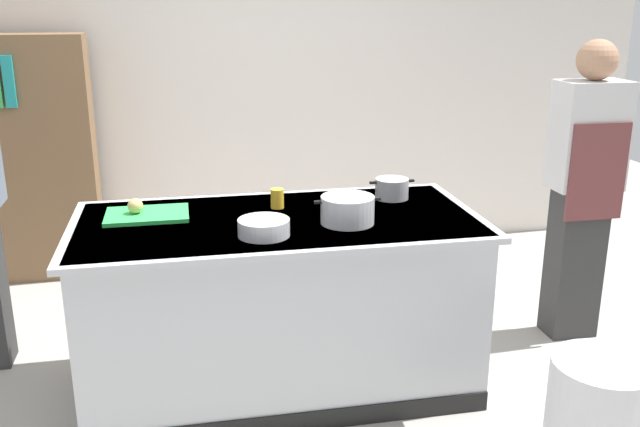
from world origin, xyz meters
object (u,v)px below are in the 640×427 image
object	(u,v)px
trash_bin	(597,420)
person_chef	(583,185)
onion	(135,206)
sauce_pan	(392,188)
bookshelf	(12,161)
mixing_bowl	(264,227)
juice_cup	(277,198)
stock_pot	(348,210)

from	to	relation	value
trash_bin	person_chef	xyz separation A→B (m)	(0.59, 1.23, 0.65)
onion	sauce_pan	distance (m)	1.33
trash_bin	person_chef	world-z (taller)	person_chef
person_chef	bookshelf	distance (m)	3.71
mixing_bowl	person_chef	size ratio (longest dim) A/B	0.14
juice_cup	bookshelf	xyz separation A→B (m)	(-1.62, 1.62, -0.10)
person_chef	onion	bearing A→B (deg)	81.82
bookshelf	onion	bearing A→B (deg)	-60.85
onion	person_chef	distance (m)	2.45
onion	juice_cup	world-z (taller)	juice_cup
stock_pot	sauce_pan	xyz separation A→B (m)	(0.33, 0.37, -0.01)
juice_cup	onion	bearing A→B (deg)	-178.23
person_chef	juice_cup	bearing A→B (deg)	81.79
trash_bin	sauce_pan	bearing A→B (deg)	113.26
trash_bin	stock_pot	bearing A→B (deg)	134.97
person_chef	bookshelf	bearing A→B (deg)	55.16
trash_bin	juice_cup	bearing A→B (deg)	134.50
sauce_pan	person_chef	size ratio (longest dim) A/B	0.14
mixing_bowl	juice_cup	size ratio (longest dim) A/B	2.36
sauce_pan	person_chef	xyz separation A→B (m)	(1.12, -0.01, -0.04)
sauce_pan	bookshelf	world-z (taller)	bookshelf
mixing_bowl	juice_cup	xyz separation A→B (m)	(0.12, 0.42, 0.01)
juice_cup	person_chef	world-z (taller)	person_chef
mixing_bowl	juice_cup	bearing A→B (deg)	74.09
stock_pot	mixing_bowl	size ratio (longest dim) A/B	1.37
mixing_bowl	bookshelf	bearing A→B (deg)	126.31
sauce_pan	person_chef	bearing A→B (deg)	-0.36
stock_pot	person_chef	world-z (taller)	person_chef
onion	trash_bin	bearing A→B (deg)	-31.86
stock_pot	sauce_pan	distance (m)	0.50
mixing_bowl	bookshelf	xyz separation A→B (m)	(-1.50, 2.04, -0.08)
person_chef	mixing_bowl	bearing A→B (deg)	94.23
sauce_pan	bookshelf	bearing A→B (deg)	145.15
bookshelf	sauce_pan	bearing A→B (deg)	-34.85
person_chef	trash_bin	bearing A→B (deg)	144.30
onion	person_chef	size ratio (longest dim) A/B	0.04
mixing_bowl	person_chef	distance (m)	1.93
onion	sauce_pan	xyz separation A→B (m)	(1.33, 0.08, -0.00)
stock_pot	person_chef	distance (m)	1.50
mixing_bowl	stock_pot	bearing A→B (deg)	14.35
sauce_pan	juice_cup	size ratio (longest dim) A/B	2.45
juice_cup	person_chef	distance (m)	1.75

